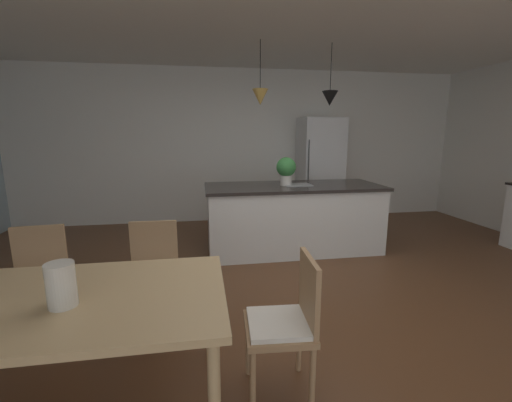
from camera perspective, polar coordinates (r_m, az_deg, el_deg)
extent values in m
cube|color=brown|center=(3.38, 5.96, -16.76)|extent=(10.00, 8.40, 0.04)
cube|color=white|center=(6.19, -1.83, 9.29)|extent=(10.00, 0.12, 2.70)
cube|color=tan|center=(2.14, -32.54, -14.46)|extent=(1.89, 0.98, 0.04)
cylinder|color=tan|center=(2.49, -7.93, -18.05)|extent=(0.06, 0.06, 0.70)
cylinder|color=tan|center=(1.82, -7.09, -30.69)|extent=(0.06, 0.06, 0.70)
cube|color=#A87F56|center=(2.14, 3.85, -20.82)|extent=(0.43, 0.43, 0.04)
cube|color=white|center=(2.13, 3.87, -20.02)|extent=(0.38, 0.38, 0.03)
cube|color=#A87F56|center=(2.07, 9.05, -14.95)|extent=(0.06, 0.38, 0.42)
cylinder|color=#A87F56|center=(2.12, -0.56, -28.70)|extent=(0.04, 0.04, 0.41)
cylinder|color=#A87F56|center=(2.39, -1.33, -23.47)|extent=(0.04, 0.04, 0.41)
cylinder|color=#A87F56|center=(2.17, 9.60, -27.80)|extent=(0.04, 0.04, 0.41)
cylinder|color=#A87F56|center=(2.44, 7.36, -22.86)|extent=(0.04, 0.04, 0.41)
cube|color=#A87F56|center=(3.08, -33.51, -12.34)|extent=(0.44, 0.44, 0.04)
cube|color=white|center=(3.07, -33.58, -11.74)|extent=(0.39, 0.39, 0.03)
cube|color=#A87F56|center=(3.17, -32.95, -7.25)|extent=(0.38, 0.07, 0.42)
cylinder|color=#A87F56|center=(2.98, -30.84, -17.66)|extent=(0.04, 0.04, 0.41)
cylinder|color=#A87F56|center=(3.09, -37.18, -17.32)|extent=(0.04, 0.04, 0.41)
cylinder|color=#A87F56|center=(3.27, -29.20, -14.86)|extent=(0.04, 0.04, 0.41)
cylinder|color=#A87F56|center=(3.37, -34.97, -14.70)|extent=(0.04, 0.04, 0.41)
cube|color=#A87F56|center=(2.84, -17.31, -12.84)|extent=(0.41, 0.41, 0.04)
cube|color=white|center=(2.83, -17.35, -12.19)|extent=(0.37, 0.37, 0.03)
cube|color=#A87F56|center=(2.93, -16.99, -7.29)|extent=(0.38, 0.04, 0.42)
cylinder|color=#A87F56|center=(2.77, -13.97, -18.55)|extent=(0.04, 0.04, 0.41)
cylinder|color=#A87F56|center=(2.83, -21.19, -18.34)|extent=(0.04, 0.04, 0.41)
cylinder|color=#A87F56|center=(3.07, -13.27, -15.41)|extent=(0.04, 0.04, 0.41)
cylinder|color=#A87F56|center=(3.12, -19.72, -15.30)|extent=(0.04, 0.04, 0.41)
cube|color=silver|center=(4.59, 6.31, -2.98)|extent=(2.29, 0.88, 0.88)
cube|color=black|center=(4.51, 6.44, 2.45)|extent=(2.35, 0.94, 0.04)
cube|color=gray|center=(4.52, 7.04, 2.78)|extent=(0.36, 0.30, 0.01)
cube|color=silver|center=(6.14, 10.81, 5.12)|extent=(0.73, 0.64, 1.85)
cylinder|color=#4C4C4C|center=(5.72, 8.92, 4.73)|extent=(0.02, 0.02, 1.11)
cylinder|color=black|center=(4.43, 0.73, 22.28)|extent=(0.01, 0.01, 0.58)
cone|color=olive|center=(4.37, 0.72, 17.31)|extent=(0.20, 0.20, 0.20)
cylinder|color=black|center=(4.67, 12.70, 21.41)|extent=(0.01, 0.01, 0.58)
cone|color=black|center=(4.62, 12.48, 16.73)|extent=(0.20, 0.20, 0.18)
cylinder|color=beige|center=(4.46, 5.13, 3.52)|extent=(0.15, 0.15, 0.13)
sphere|color=#387F3D|center=(4.44, 5.17, 5.79)|extent=(0.26, 0.26, 0.26)
cylinder|color=silver|center=(1.96, -30.31, -12.26)|extent=(0.14, 0.14, 0.23)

